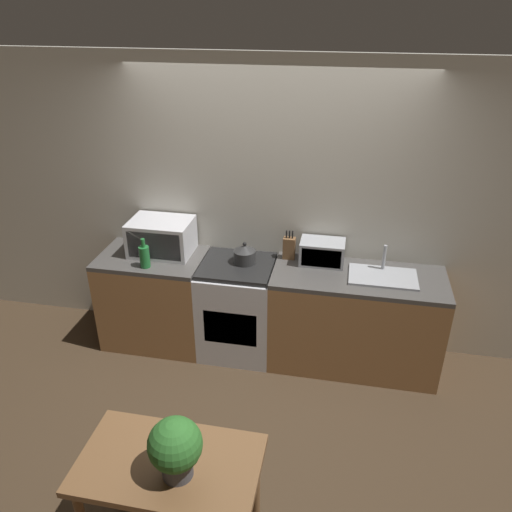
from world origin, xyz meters
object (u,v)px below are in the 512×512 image
Objects in this scene: kettle at (245,254)px; dining_table at (170,476)px; stove_range at (238,308)px; bottle at (145,256)px; toaster_oven at (322,252)px; microwave at (161,237)px.

kettle is 2.06m from dining_table.
stove_range is at bearing -142.12° from kettle.
bottle is 2.01m from dining_table.
kettle is at bearing 90.65° from dining_table.
stove_range is at bearing 14.24° from bottle.
toaster_oven is 2.27m from dining_table.
stove_range is 4.57× the size of kettle.
toaster_oven is at bearing 12.96° from stove_range.
stove_range is 0.93m from toaster_oven.
microwave reaches higher than kettle.
kettle is (0.06, 0.05, 0.54)m from stove_range.
kettle is 0.36× the size of microwave.
stove_range is 3.40× the size of bottle.
toaster_oven is (0.72, 0.17, 0.56)m from stove_range.
bottle is 0.70× the size of toaster_oven.
microwave is 0.29m from bottle.
microwave is 1.44m from toaster_oven.
microwave reaches higher than bottle.
bottle is (-0.05, -0.28, -0.05)m from microwave.
kettle is at bearing -169.76° from toaster_oven.
stove_range is 0.94m from microwave.
microwave is 2.06× the size of bottle.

